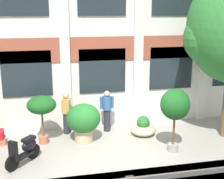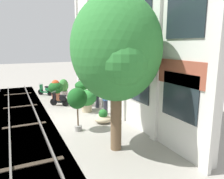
% 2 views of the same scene
% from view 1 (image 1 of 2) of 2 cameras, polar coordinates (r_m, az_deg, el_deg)
% --- Properties ---
extents(ground_plane, '(80.00, 80.00, 0.00)m').
position_cam_1_polar(ground_plane, '(10.30, 0.99, -11.68)').
color(ground_plane, '#9E998E').
extents(apartment_facade, '(14.39, 0.64, 8.75)m').
position_cam_1_polar(apartment_facade, '(11.99, -2.06, 13.55)').
color(apartment_facade, silver).
rests_on(apartment_facade, ground).
extents(potted_plant_tall_urn, '(0.99, 0.99, 1.70)m').
position_cam_1_polar(potted_plant_tall_urn, '(10.86, -12.74, -3.08)').
color(potted_plant_tall_urn, '#B76647').
rests_on(potted_plant_tall_urn, ground).
extents(potted_plant_ribbed_drum, '(1.20, 1.20, 1.38)m').
position_cam_1_polar(potted_plant_ribbed_drum, '(10.93, -5.26, -5.60)').
color(potted_plant_ribbed_drum, tan).
rests_on(potted_plant_ribbed_drum, ground).
extents(potted_plant_wide_bowl, '(0.91, 0.91, 0.73)m').
position_cam_1_polar(potted_plant_wide_bowl, '(11.70, 5.72, -7.01)').
color(potted_plant_wide_bowl, tan).
rests_on(potted_plant_wide_bowl, ground).
extents(potted_plant_terracotta_small, '(0.94, 0.94, 2.12)m').
position_cam_1_polar(potted_plant_terracotta_small, '(10.11, 11.45, -2.99)').
color(potted_plant_terracotta_small, gray).
rests_on(potted_plant_terracotta_small, ground).
extents(scooter_near_curb, '(0.97, 1.10, 0.98)m').
position_cam_1_polar(scooter_near_curb, '(9.89, -15.71, -10.61)').
color(scooter_near_curb, black).
rests_on(scooter_near_curb, ground).
extents(resident_by_doorway, '(0.53, 0.34, 1.58)m').
position_cam_1_polar(resident_by_doorway, '(11.83, -0.94, -3.71)').
color(resident_by_doorway, '#282833').
rests_on(resident_by_doorway, ground).
extents(resident_near_plants, '(0.34, 0.51, 1.58)m').
position_cam_1_polar(resident_near_plants, '(11.72, -8.35, -4.07)').
color(resident_near_plants, '#282833').
rests_on(resident_near_plants, ground).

